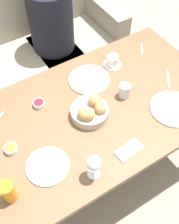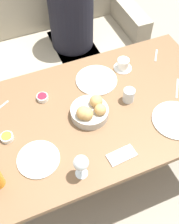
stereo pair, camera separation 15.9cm
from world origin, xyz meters
The scene contains 16 objects.
ground_plane centered at (0.00, 0.00, 0.00)m, with size 10.00×10.00×0.00m, color gray.
dining_table centered at (0.00, 0.00, 0.62)m, with size 1.52×0.89×0.71m.
couch centered at (0.03, 1.07, 0.33)m, with size 1.51×0.70×0.90m.
seated_person centered at (0.17, 0.92, 0.50)m, with size 0.35×0.45×1.18m.
bread_basket centered at (-0.06, -0.03, 0.75)m, with size 0.22×0.22×0.12m.
plate_near_left centered at (-0.41, -0.18, 0.71)m, with size 0.22×0.22×0.01m.
plate_near_right centered at (0.37, -0.24, 0.71)m, with size 0.27×0.27×0.01m.
plate_far_center centered at (0.08, 0.22, 0.71)m, with size 0.26×0.26×0.01m.
water_tumbler centered at (0.19, 0.00, 0.75)m, with size 0.07×0.07×0.09m.
wine_glass centered at (-0.24, -0.34, 0.82)m, with size 0.08×0.08×0.16m.
coffee_cup centered at (0.29, 0.25, 0.74)m, with size 0.12×0.12×0.07m.
jam_bowl_berry centered at (-0.28, 0.20, 0.72)m, with size 0.07×0.07×0.03m.
jam_bowl_honey centered at (-0.53, 0.01, 0.72)m, with size 0.07×0.07×0.03m.
knife_silver centered at (0.52, -0.03, 0.71)m, with size 0.10×0.14×0.00m.
spoon_coffee centered at (0.55, 0.28, 0.71)m, with size 0.08×0.11×0.00m.
cell_phone centered at (-0.01, -0.32, 0.71)m, with size 0.16×0.09×0.01m.
Camera 2 is at (-0.43, -0.90, 2.00)m, focal length 45.00 mm.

